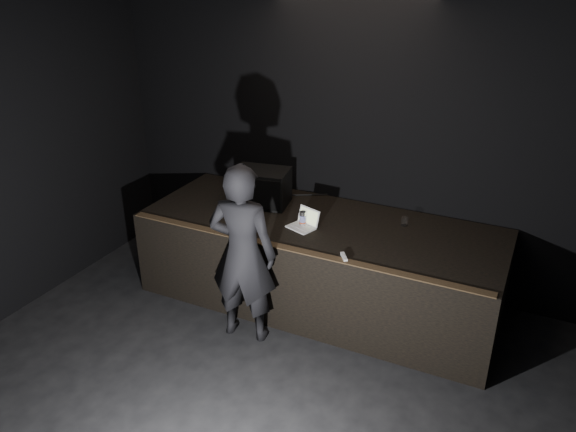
# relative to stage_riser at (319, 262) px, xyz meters

# --- Properties ---
(room_walls) EXTENTS (6.10, 7.10, 3.52)m
(room_walls) POSITION_rel_stage_riser_xyz_m (0.00, -2.73, 1.52)
(room_walls) COLOR black
(room_walls) RESTS_ON ground
(stage_riser) EXTENTS (4.00, 1.50, 1.00)m
(stage_riser) POSITION_rel_stage_riser_xyz_m (0.00, 0.00, 0.00)
(stage_riser) COLOR black
(stage_riser) RESTS_ON ground
(riser_lip) EXTENTS (3.92, 0.10, 0.01)m
(riser_lip) POSITION_rel_stage_riser_xyz_m (0.00, -0.71, 0.51)
(riser_lip) COLOR brown
(riser_lip) RESTS_ON stage_riser
(stage_monitor) EXTENTS (0.70, 0.56, 0.42)m
(stage_monitor) POSITION_rel_stage_riser_xyz_m (-0.83, 0.18, 0.71)
(stage_monitor) COLOR black
(stage_monitor) RESTS_ON stage_riser
(cable) EXTENTS (0.86, 0.48, 0.02)m
(cable) POSITION_rel_stage_riser_xyz_m (-0.65, 0.53, 0.51)
(cable) COLOR black
(cable) RESTS_ON stage_riser
(laptop) EXTENTS (0.35, 0.34, 0.20)m
(laptop) POSITION_rel_stage_riser_xyz_m (-0.12, -0.18, 0.55)
(laptop) COLOR silver
(laptop) RESTS_ON stage_riser
(beer_can) EXTENTS (0.07, 0.07, 0.18)m
(beer_can) POSITION_rel_stage_riser_xyz_m (-0.14, -0.18, 0.59)
(beer_can) COLOR silver
(beer_can) RESTS_ON stage_riser
(plastic_cup) EXTENTS (0.08, 0.08, 0.10)m
(plastic_cup) POSITION_rel_stage_riser_xyz_m (0.86, 0.33, 0.55)
(plastic_cup) COLOR white
(plastic_cup) RESTS_ON stage_riser
(wii_remote) EXTENTS (0.12, 0.15, 0.03)m
(wii_remote) POSITION_rel_stage_riser_xyz_m (0.52, -0.65, 0.51)
(wii_remote) COLOR white
(wii_remote) RESTS_ON stage_riser
(person) EXTENTS (0.76, 0.56, 1.92)m
(person) POSITION_rel_stage_riser_xyz_m (-0.45, -0.95, 0.46)
(person) COLOR black
(person) RESTS_ON ground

